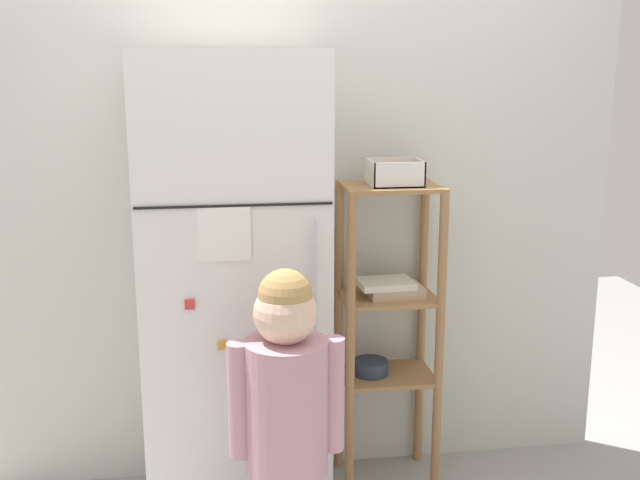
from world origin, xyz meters
TOP-DOWN VIEW (x-y plane):
  - kitchen_wall_back at (0.00, 0.35)m, footprint 2.68×0.03m
  - refrigerator at (-0.28, 0.02)m, footprint 0.66×0.63m
  - child_standing at (-0.15, -0.52)m, footprint 0.36×0.27m
  - pantry_shelf_unit at (0.34, 0.17)m, footprint 0.40×0.30m
  - fruit_bin at (0.36, 0.16)m, footprint 0.20×0.18m

SIDE VIEW (x-z plane):
  - child_standing at x=-0.15m, z-range 0.12..1.25m
  - pantry_shelf_unit at x=0.34m, z-range 0.10..1.36m
  - refrigerator at x=-0.28m, z-range 0.00..1.78m
  - kitchen_wall_back at x=0.00m, z-range 0.00..2.28m
  - fruit_bin at x=0.36m, z-range 1.26..1.36m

